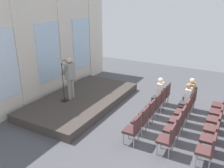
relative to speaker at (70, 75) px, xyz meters
name	(u,v)px	position (x,y,z in m)	size (l,w,h in m)	color
ground_plane	(183,129)	(0.34, -4.53, -1.33)	(15.37, 15.37, 0.00)	#4C4C51
rear_partition	(48,47)	(0.38, 1.38, 0.94)	(8.84, 0.14, 4.59)	silver
stage_platform	(82,100)	(0.34, -0.30, -1.17)	(5.19, 2.77, 0.32)	#3F3833
speaker	(70,75)	(0.00, 0.00, 0.00)	(0.51, 0.69, 1.73)	gray
mic_stand	(64,93)	(-0.31, 0.09, -0.67)	(0.28, 0.28, 1.56)	black
chair_r0_c0	(134,128)	(-1.26, -3.37, -0.79)	(0.46, 0.44, 0.94)	#99999E
chair_r0_c1	(142,119)	(-0.62, -3.37, -0.79)	(0.46, 0.44, 0.94)	#99999E
chair_r0_c2	(149,111)	(0.02, -3.37, -0.79)	(0.46, 0.44, 0.94)	#99999E
chair_r0_c3	(155,104)	(0.66, -3.37, -0.79)	(0.46, 0.44, 0.94)	#99999E
chair_r0_c4	(160,98)	(1.30, -3.37, -0.79)	(0.46, 0.44, 0.94)	#99999E
audience_r0_c4	(159,93)	(1.30, -3.29, -0.57)	(0.36, 0.39, 1.38)	#2D2D33
chair_r0_c5	(165,93)	(1.94, -3.37, -0.79)	(0.46, 0.44, 0.94)	#99999E
chair_r1_c0	(168,138)	(-1.26, -4.43, -0.79)	(0.46, 0.44, 0.94)	#99999E
chair_r1_c1	(174,127)	(-0.62, -4.43, -0.79)	(0.46, 0.44, 0.94)	#99999E
chair_r1_c2	(180,118)	(0.02, -4.43, -0.79)	(0.46, 0.44, 0.94)	#99999E
chair_r1_c3	(184,111)	(0.66, -4.43, -0.79)	(0.46, 0.44, 0.94)	#99999E
chair_r1_c4	(188,104)	(1.30, -4.43, -0.79)	(0.46, 0.44, 0.94)	#99999E
audience_r1_c4	(186,98)	(1.30, -4.35, -0.58)	(0.36, 0.39, 1.34)	#2D2D33
chair_r1_c5	(192,98)	(1.94, -4.43, -0.79)	(0.46, 0.44, 0.94)	#99999E
audience_r1_c5	(190,92)	(1.94, -4.35, -0.58)	(0.36, 0.39, 1.34)	#2D2D33
chair_r2_c0	(208,149)	(-1.26, -5.48, -0.79)	(0.46, 0.44, 0.94)	#99999E
chair_r2_c1	(212,137)	(-0.62, -5.48, -0.79)	(0.46, 0.44, 0.94)	#99999E
chair_r2_c2	(214,127)	(0.02, -5.48, -0.79)	(0.46, 0.44, 0.94)	#99999E
chair_r2_c3	(217,118)	(0.66, -5.48, -0.79)	(0.46, 0.44, 0.94)	#99999E
chair_r2_c4	(219,110)	(1.30, -5.48, -0.79)	(0.46, 0.44, 0.94)	#99999E
chair_r2_c5	(221,103)	(1.94, -5.48, -0.79)	(0.46, 0.44, 0.94)	#99999E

